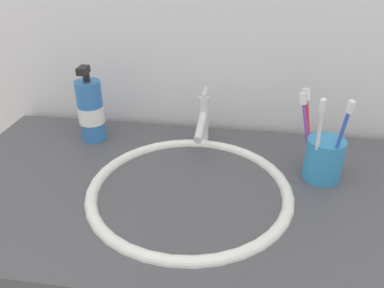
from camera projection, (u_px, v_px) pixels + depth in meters
sink_basin at (190, 210)px, 0.80m from camera, size 0.41×0.41×0.13m
faucet at (203, 121)px, 0.92m from camera, size 0.02×0.15×0.13m
toothbrush_cup at (324, 159)px, 0.80m from camera, size 0.08×0.08×0.09m
toothbrush_red at (308, 126)px, 0.79m from camera, size 0.04×0.04×0.18m
toothbrush_blue at (340, 138)px, 0.73m from camera, size 0.02×0.04×0.19m
toothbrush_white at (319, 137)px, 0.74m from camera, size 0.02×0.03×0.18m
toothbrush_purple at (306, 128)px, 0.79m from camera, size 0.05×0.02×0.17m
soap_dispenser at (91, 111)px, 0.94m from camera, size 0.06×0.06×0.19m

